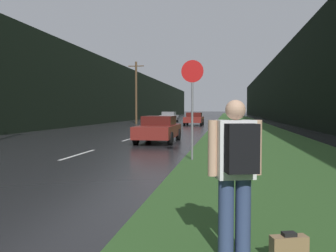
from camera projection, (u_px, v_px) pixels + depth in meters
name	position (u px, v px, depth m)	size (l,w,h in m)	color
grass_verge	(241.00, 124.00, 39.10)	(6.00, 240.00, 0.02)	#2D5123
lane_stripe_c	(78.00, 154.00, 12.85)	(0.12, 3.00, 0.01)	silver
lane_stripe_d	(130.00, 139.00, 19.75)	(0.12, 3.00, 0.01)	silver
treeline_far_side	(121.00, 94.00, 51.50)	(2.00, 140.00, 7.73)	black
treeline_near_side	(284.00, 89.00, 47.78)	(2.00, 140.00, 8.92)	black
utility_pole_far	(136.00, 92.00, 40.72)	(1.80, 0.24, 7.10)	#4C3823
stop_sign	(192.00, 99.00, 11.34)	(0.71, 0.07, 3.20)	slate
hitchhiker_with_backpack	(236.00, 168.00, 3.82)	(0.58, 0.50, 1.74)	navy
suitcase	(289.00, 250.00, 3.73)	(0.41, 0.25, 0.35)	olive
car_passing_near	(159.00, 129.00, 17.74)	(1.83, 4.35, 1.31)	maroon
car_passing_far	(194.00, 119.00, 37.08)	(1.89, 4.37, 1.32)	maroon
car_oncoming	(169.00, 117.00, 45.33)	(1.95, 4.17, 1.35)	#9E9EA3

